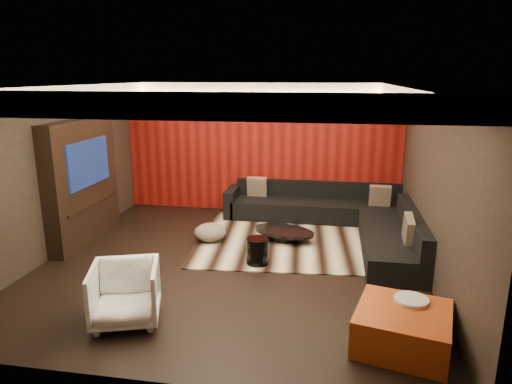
% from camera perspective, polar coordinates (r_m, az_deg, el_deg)
% --- Properties ---
extents(floor, '(6.00, 6.00, 0.02)m').
position_cam_1_polar(floor, '(7.47, -3.08, -8.95)').
color(floor, black).
rests_on(floor, ground).
extents(ceiling, '(6.00, 6.00, 0.02)m').
position_cam_1_polar(ceiling, '(6.86, -3.41, 13.23)').
color(ceiling, silver).
rests_on(ceiling, ground).
extents(wall_back, '(6.00, 0.02, 2.80)m').
position_cam_1_polar(wall_back, '(9.93, 0.64, 5.46)').
color(wall_back, black).
rests_on(wall_back, ground).
extents(wall_left, '(0.02, 6.00, 2.80)m').
position_cam_1_polar(wall_left, '(8.23, -24.14, 2.30)').
color(wall_left, black).
rests_on(wall_left, ground).
extents(wall_right, '(0.02, 6.00, 2.80)m').
position_cam_1_polar(wall_right, '(7.01, 21.50, 0.63)').
color(wall_right, black).
rests_on(wall_right, ground).
extents(red_feature_wall, '(5.98, 0.05, 2.78)m').
position_cam_1_polar(red_feature_wall, '(9.90, 0.60, 5.43)').
color(red_feature_wall, '#6B0C0A').
rests_on(red_feature_wall, ground).
extents(soffit_back, '(6.00, 0.60, 0.22)m').
position_cam_1_polar(soffit_back, '(9.51, 0.36, 12.87)').
color(soffit_back, silver).
rests_on(soffit_back, ground).
extents(soffit_front, '(6.00, 0.60, 0.22)m').
position_cam_1_polar(soffit_front, '(4.28, -11.69, 10.61)').
color(soffit_front, silver).
rests_on(soffit_front, ground).
extents(soffit_left, '(0.60, 4.80, 0.22)m').
position_cam_1_polar(soffit_left, '(7.92, -23.20, 11.41)').
color(soffit_left, silver).
rests_on(soffit_left, ground).
extents(soffit_right, '(0.60, 4.80, 0.22)m').
position_cam_1_polar(soffit_right, '(6.78, 19.91, 11.38)').
color(soffit_right, silver).
rests_on(soffit_right, ground).
extents(cove_back, '(4.80, 0.08, 0.04)m').
position_cam_1_polar(cove_back, '(9.18, 0.01, 12.25)').
color(cove_back, '#FFD899').
rests_on(cove_back, ground).
extents(cove_front, '(4.80, 0.08, 0.04)m').
position_cam_1_polar(cove_front, '(4.60, -10.10, 9.81)').
color(cove_front, '#FFD899').
rests_on(cove_front, ground).
extents(cove_left, '(0.08, 4.80, 0.04)m').
position_cam_1_polar(cove_left, '(7.75, -20.98, 10.90)').
color(cove_left, '#FFD899').
rests_on(cove_left, ground).
extents(cove_right, '(0.08, 4.80, 0.04)m').
position_cam_1_polar(cove_right, '(6.74, 16.95, 10.83)').
color(cove_right, '#FFD899').
rests_on(cove_right, ground).
extents(tv_surround, '(0.30, 2.00, 2.20)m').
position_cam_1_polar(tv_surround, '(8.70, -20.91, 1.19)').
color(tv_surround, black).
rests_on(tv_surround, ground).
extents(tv_screen, '(0.04, 1.30, 0.80)m').
position_cam_1_polar(tv_screen, '(8.56, -20.19, 3.44)').
color(tv_screen, black).
rests_on(tv_screen, ground).
extents(tv_shelf, '(0.04, 1.60, 0.04)m').
position_cam_1_polar(tv_shelf, '(8.72, -19.76, -1.40)').
color(tv_shelf, black).
rests_on(tv_shelf, ground).
extents(rug, '(4.22, 3.30, 0.02)m').
position_cam_1_polar(rug, '(8.49, 6.49, -5.93)').
color(rug, beige).
rests_on(rug, floor).
extents(coffee_table, '(1.47, 1.47, 0.19)m').
position_cam_1_polar(coffee_table, '(8.39, 3.52, -5.34)').
color(coffee_table, black).
rests_on(coffee_table, rug).
extents(drum_stool, '(0.46, 0.46, 0.42)m').
position_cam_1_polar(drum_stool, '(7.32, 0.20, -7.39)').
color(drum_stool, black).
rests_on(drum_stool, rug).
extents(striped_pouf, '(0.76, 0.76, 0.32)m').
position_cam_1_polar(striped_pouf, '(8.36, -5.74, -5.02)').
color(striped_pouf, beige).
rests_on(striped_pouf, rug).
extents(white_side_table, '(0.39, 0.39, 0.48)m').
position_cam_1_polar(white_side_table, '(5.74, 18.67, -14.60)').
color(white_side_table, silver).
rests_on(white_side_table, floor).
extents(orange_ottoman, '(1.20, 1.20, 0.44)m').
position_cam_1_polar(orange_ottoman, '(5.54, 17.83, -15.89)').
color(orange_ottoman, '#AE4616').
rests_on(orange_ottoman, floor).
extents(armchair, '(1.00, 1.02, 0.74)m').
position_cam_1_polar(armchair, '(5.90, -16.03, -12.12)').
color(armchair, white).
rests_on(armchair, floor).
extents(sectional_sofa, '(3.65, 3.50, 0.75)m').
position_cam_1_polar(sectional_sofa, '(8.96, 10.48, -3.27)').
color(sectional_sofa, black).
rests_on(sectional_sofa, floor).
extents(throw_pillows, '(3.06, 2.73, 0.50)m').
position_cam_1_polar(throw_pillows, '(8.80, 10.61, -1.18)').
color(throw_pillows, '#CAAF94').
rests_on(throw_pillows, sectional_sofa).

